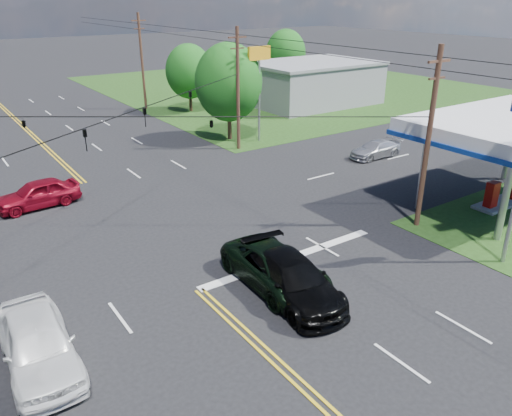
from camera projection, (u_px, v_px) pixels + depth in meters
ground at (129, 225)px, 27.38m from camera, size 280.00×280.00×0.00m
grass_ne at (282, 85)px, 69.88m from camera, size 46.00×48.00×0.03m
stop_bar at (291, 258)px, 23.94m from camera, size 10.00×0.50×0.02m
retail_ne at (311, 84)px, 57.32m from camera, size 14.00×10.00×4.40m
pole_se at (429, 138)px, 25.43m from camera, size 1.60×0.28×9.50m
pole_ne at (238, 88)px, 39.05m from camera, size 1.60×0.28×9.50m
pole_right_far at (142, 61)px, 53.32m from camera, size 1.60×0.28×10.00m
span_wire_signals at (117, 117)px, 25.02m from camera, size 26.00×18.00×1.13m
power_lines at (126, 68)px, 22.49m from camera, size 26.04×100.00×0.64m
tree_right_a at (229, 82)px, 41.86m from camera, size 5.70×5.70×8.18m
tree_right_b at (189, 71)px, 52.50m from camera, size 4.94×4.94×7.09m
tree_far_r at (286, 53)px, 66.06m from camera, size 5.32×5.32×7.63m
pickup_dkgreen at (276, 268)px, 21.44m from camera, size 2.93×5.95×1.62m
suv_black at (293, 279)px, 20.56m from camera, size 3.17×6.16×1.71m
pickup_white at (38, 344)px, 16.60m from camera, size 2.41×5.53×1.85m
sedan_red at (38, 194)px, 29.45m from camera, size 4.91×2.25×1.63m
sedan_far at (376, 149)px, 38.57m from camera, size 4.52×1.92×1.30m
polesign_ne at (259, 68)px, 40.75m from camera, size 2.18×0.38×7.90m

